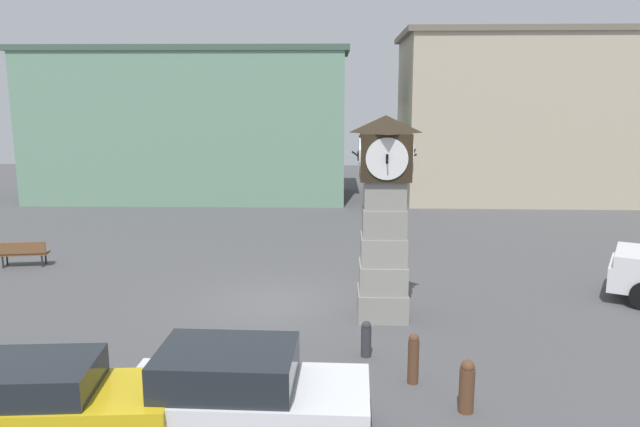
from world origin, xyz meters
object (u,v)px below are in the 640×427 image
object	(u,v)px
bollard_far_row	(366,338)
bench	(23,252)
clock_tower	(384,218)
car_by_building	(241,394)
pedestrian_by_cars	(399,221)
street_lamp_near_road	(129,145)
bollard_near_tower	(467,386)
bollard_mid_row	(413,358)
car_near_tower	(42,404)

from	to	relation	value
bollard_far_row	bench	size ratio (longest dim) A/B	0.51
clock_tower	bollard_far_row	size ratio (longest dim) A/B	6.31
car_by_building	bench	distance (m)	13.88
pedestrian_by_cars	street_lamp_near_road	size ratio (longest dim) A/B	0.31
bollard_near_tower	bollard_far_row	xyz separation A→B (m)	(-1.78, 2.44, -0.10)
car_by_building	bollard_mid_row	bearing A→B (deg)	34.04
bollard_near_tower	car_by_building	distance (m)	4.21
car_near_tower	car_by_building	size ratio (longest dim) A/B	1.01
pedestrian_by_cars	street_lamp_near_road	bearing A→B (deg)	148.72
bench	bollard_near_tower	bearing A→B (deg)	-35.37
bench	street_lamp_near_road	distance (m)	11.89
street_lamp_near_road	bollard_mid_row	bearing A→B (deg)	-57.87
bollard_mid_row	pedestrian_by_cars	size ratio (longest dim) A/B	0.64
bollard_near_tower	car_near_tower	world-z (taller)	car_near_tower
bollard_near_tower	pedestrian_by_cars	bearing A→B (deg)	90.46
car_near_tower	street_lamp_near_road	world-z (taller)	street_lamp_near_road
bollard_mid_row	bench	world-z (taller)	bollard_mid_row
bollard_far_row	bench	bearing A→B (deg)	148.71
bollard_near_tower	street_lamp_near_road	world-z (taller)	street_lamp_near_road
bollard_mid_row	bench	bearing A→B (deg)	146.31
car_near_tower	bench	bearing A→B (deg)	118.53
car_by_building	pedestrian_by_cars	size ratio (longest dim) A/B	2.54
car_near_tower	car_by_building	world-z (taller)	car_by_building
bollard_far_row	pedestrian_by_cars	bearing A→B (deg)	80.93
pedestrian_by_cars	car_by_building	bearing A→B (deg)	-105.86
street_lamp_near_road	bench	bearing A→B (deg)	-89.62
clock_tower	bollard_far_row	xyz separation A→B (m)	(-0.52, -2.55, -2.28)
bollard_far_row	car_by_building	xyz separation A→B (m)	(-2.29, -3.45, 0.39)
bollard_near_tower	pedestrian_by_cars	world-z (taller)	pedestrian_by_cars
car_by_building	street_lamp_near_road	xyz separation A→B (m)	(-9.25, 22.00, 2.37)
bollard_far_row	car_near_tower	distance (m)	6.79
bollard_near_tower	street_lamp_near_road	size ratio (longest dim) A/B	0.19
car_by_building	street_lamp_near_road	size ratio (longest dim) A/B	0.79
car_by_building	street_lamp_near_road	world-z (taller)	street_lamp_near_road
bench	bollard_far_row	bearing A→B (deg)	-31.29
pedestrian_by_cars	clock_tower	bearing A→B (deg)	-98.25
car_near_tower	bench	distance (m)	12.31
clock_tower	pedestrian_by_cars	xyz separation A→B (m)	(1.15, 7.97, -1.74)
bollard_far_row	car_by_building	distance (m)	4.16
pedestrian_by_cars	bollard_far_row	bearing A→B (deg)	-99.07
clock_tower	car_by_building	size ratio (longest dim) A/B	1.25
car_by_building	clock_tower	bearing A→B (deg)	64.88
car_near_tower	street_lamp_near_road	distance (m)	23.30
street_lamp_near_road	bollard_near_tower	bearing A→B (deg)	-57.59
bollard_mid_row	pedestrian_by_cars	xyz separation A→B (m)	(0.76, 11.80, 0.42)
clock_tower	bench	world-z (taller)	clock_tower
clock_tower	car_near_tower	world-z (taller)	clock_tower
clock_tower	bollard_far_row	distance (m)	3.46
car_by_building	pedestrian_by_cars	xyz separation A→B (m)	(3.97, 13.97, 0.15)
bench	car_near_tower	bearing A→B (deg)	-61.47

